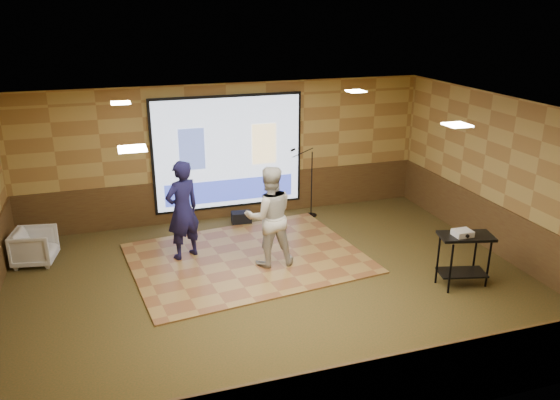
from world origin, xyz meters
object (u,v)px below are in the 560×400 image
object	(u,v)px
projector	(462,233)
duffel_bag	(241,218)
dance_floor	(247,258)
banquet_chair	(35,247)
av_table	(464,251)
mic_stand	(309,195)
projector_screen	(229,154)
player_right	(269,216)
player_left	(183,210)

from	to	relation	value
projector	duffel_bag	size ratio (longest dim) A/B	0.70
dance_floor	banquet_chair	size ratio (longest dim) A/B	5.81
av_table	projector	size ratio (longest dim) A/B	3.12
duffel_bag	mic_stand	bearing A→B (deg)	-0.59
av_table	duffel_bag	size ratio (longest dim) A/B	2.19
projector_screen	projector	distance (m)	5.28
projector_screen	banquet_chair	bearing A→B (deg)	-163.26
dance_floor	player_right	xyz separation A→B (m)	(0.33, -0.37, 0.95)
projector_screen	mic_stand	xyz separation A→B (m)	(1.72, -0.47, -0.98)
dance_floor	projector	size ratio (longest dim) A/B	14.16
projector_screen	dance_floor	size ratio (longest dim) A/B	0.79
mic_stand	projector_screen	bearing A→B (deg)	171.71
player_left	duffel_bag	world-z (taller)	player_left
player_left	mic_stand	xyz separation A→B (m)	(3.01, 1.35, -0.48)
projector_screen	player_left	xyz separation A→B (m)	(-1.29, -1.82, -0.50)
projector_screen	av_table	xyz separation A→B (m)	(3.07, -4.32, -0.83)
player_left	mic_stand	bearing A→B (deg)	178.78
dance_floor	player_right	distance (m)	1.07
player_right	mic_stand	xyz separation A→B (m)	(1.56, 2.12, -0.47)
player_right	banquet_chair	bearing A→B (deg)	-15.42
av_table	mic_stand	xyz separation A→B (m)	(-1.35, 3.85, -0.15)
projector	projector_screen	bearing A→B (deg)	125.73
projector	duffel_bag	distance (m)	4.88
projector_screen	av_table	size ratio (longest dim) A/B	3.57
player_left	projector	distance (m)	4.95
player_right	duffel_bag	xyz separation A→B (m)	(-0.01, 2.13, -0.83)
av_table	banquet_chair	xyz separation A→B (m)	(-7.04, 3.13, -0.31)
projector_screen	duffel_bag	xyz separation A→B (m)	(0.14, -0.46, -1.34)
projector_screen	mic_stand	world-z (taller)	projector_screen
player_left	av_table	distance (m)	5.04
projector_screen	projector	size ratio (longest dim) A/B	11.13
player_left	banquet_chair	size ratio (longest dim) A/B	2.59
player_left	projector	xyz separation A→B (m)	(4.27, -2.51, 0.01)
player_right	banquet_chair	xyz separation A→B (m)	(-4.12, 1.39, -0.63)
banquet_chair	dance_floor	bearing A→B (deg)	-95.00
player_right	mic_stand	world-z (taller)	player_right
dance_floor	player_left	size ratio (longest dim) A/B	2.24
projector	dance_floor	bearing A→B (deg)	147.45
projector	av_table	bearing A→B (deg)	6.03
dance_floor	duffel_bag	xyz separation A→B (m)	(0.32, 1.76, 0.12)
dance_floor	projector	world-z (taller)	projector
duffel_bag	av_table	bearing A→B (deg)	-52.86
av_table	projector	xyz separation A→B (m)	(-0.09, -0.01, 0.34)
player_left	banquet_chair	distance (m)	2.82
projector_screen	banquet_chair	distance (m)	4.30
player_right	dance_floor	bearing A→B (deg)	-44.74
av_table	mic_stand	world-z (taller)	mic_stand
banquet_chair	duffel_bag	world-z (taller)	banquet_chair
av_table	banquet_chair	distance (m)	7.71
projector	player_right	bearing A→B (deg)	149.56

